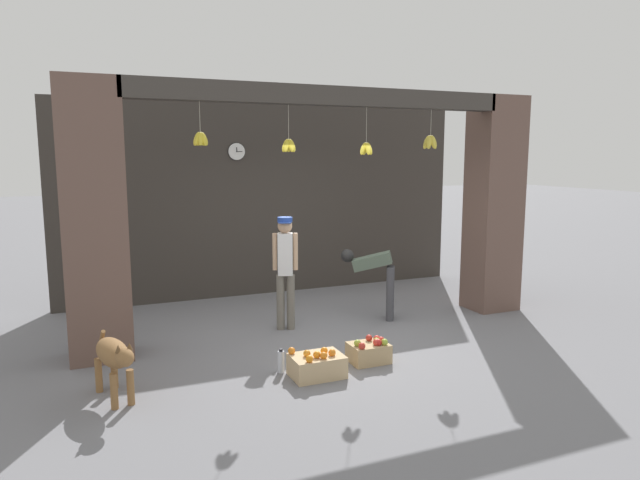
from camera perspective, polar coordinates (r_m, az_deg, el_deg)
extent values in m
plane|color=slate|center=(7.68, 1.13, -9.51)|extent=(60.00, 60.00, 0.00)
cube|color=#38332D|center=(9.80, -5.11, 4.05)|extent=(6.98, 0.12, 3.24)
cube|color=brown|center=(7.02, -21.64, 1.70)|extent=(0.70, 0.60, 3.24)
cube|color=brown|center=(9.11, 16.97, 3.37)|extent=(0.70, 0.60, 3.24)
cube|color=#3D3833|center=(7.45, 0.82, 14.21)|extent=(5.08, 0.24, 0.24)
cylinder|color=#B2AD99|center=(6.90, -11.93, 12.00)|extent=(0.01, 0.01, 0.36)
ellipsoid|color=yellow|center=(6.90, -11.50, 9.88)|extent=(0.12, 0.06, 0.18)
ellipsoid|color=yellow|center=(6.93, -11.70, 9.86)|extent=(0.10, 0.11, 0.19)
ellipsoid|color=yellow|center=(6.93, -12.02, 9.85)|extent=(0.08, 0.12, 0.18)
ellipsoid|color=yellow|center=(6.90, -12.23, 9.85)|extent=(0.11, 0.09, 0.19)
ellipsoid|color=yellow|center=(6.86, -12.17, 9.86)|extent=(0.11, 0.09, 0.19)
ellipsoid|color=yellow|center=(6.84, -11.88, 9.88)|extent=(0.08, 0.12, 0.18)
ellipsoid|color=yellow|center=(6.86, -11.58, 9.88)|extent=(0.10, 0.11, 0.19)
cylinder|color=#B2AD99|center=(7.26, -3.17, 11.72)|extent=(0.01, 0.01, 0.42)
ellipsoid|color=yellow|center=(7.26, -2.80, 9.41)|extent=(0.12, 0.06, 0.18)
ellipsoid|color=yellow|center=(7.29, -3.16, 9.40)|extent=(0.08, 0.12, 0.19)
ellipsoid|color=yellow|center=(7.26, -3.50, 9.41)|extent=(0.11, 0.10, 0.19)
ellipsoid|color=yellow|center=(7.21, -3.35, 9.41)|extent=(0.11, 0.10, 0.19)
ellipsoid|color=yellow|center=(7.21, -2.92, 9.42)|extent=(0.08, 0.12, 0.19)
cylinder|color=#B2AD99|center=(7.64, 4.67, 11.41)|extent=(0.01, 0.01, 0.46)
ellipsoid|color=yellow|center=(7.65, 4.95, 9.08)|extent=(0.12, 0.06, 0.18)
ellipsoid|color=yellow|center=(7.67, 4.49, 9.08)|extent=(0.06, 0.12, 0.18)
ellipsoid|color=yellow|center=(7.61, 4.34, 9.09)|extent=(0.12, 0.06, 0.18)
ellipsoid|color=yellow|center=(7.59, 4.80, 9.08)|extent=(0.06, 0.12, 0.18)
cylinder|color=#B2AD99|center=(8.17, 11.05, 11.47)|extent=(0.01, 0.01, 0.35)
ellipsoid|color=yellow|center=(8.19, 11.30, 9.56)|extent=(0.14, 0.07, 0.21)
ellipsoid|color=yellow|center=(8.21, 10.89, 9.57)|extent=(0.10, 0.13, 0.22)
ellipsoid|color=yellow|center=(8.16, 10.62, 9.59)|extent=(0.13, 0.11, 0.22)
ellipsoid|color=yellow|center=(8.11, 10.86, 9.59)|extent=(0.13, 0.11, 0.22)
ellipsoid|color=yellow|center=(8.12, 11.28, 9.57)|extent=(0.10, 0.13, 0.22)
ellipsoid|color=olive|center=(6.01, -20.03, -10.53)|extent=(0.41, 0.69, 0.26)
cylinder|color=olive|center=(5.92, -18.42, -13.80)|extent=(0.07, 0.07, 0.35)
cylinder|color=olive|center=(5.87, -19.90, -14.04)|extent=(0.07, 0.07, 0.35)
cylinder|color=olive|center=(6.36, -19.88, -12.28)|extent=(0.07, 0.07, 0.35)
cylinder|color=olive|center=(6.32, -21.26, -12.49)|extent=(0.07, 0.07, 0.35)
ellipsoid|color=olive|center=(5.67, -18.98, -11.02)|extent=(0.22, 0.27, 0.18)
cone|color=brown|center=(5.66, -18.52, -10.04)|extent=(0.06, 0.06, 0.07)
cone|color=brown|center=(5.63, -19.54, -10.19)|extent=(0.06, 0.06, 0.07)
cylinder|color=olive|center=(6.33, -21.01, -9.37)|extent=(0.09, 0.21, 0.26)
cylinder|color=#6B665B|center=(7.85, -2.94, -6.21)|extent=(0.11, 0.11, 0.76)
cylinder|color=#6B665B|center=(7.85, -3.97, -6.22)|extent=(0.11, 0.11, 0.76)
cube|color=white|center=(7.71, -3.50, -1.41)|extent=(0.25, 0.23, 0.57)
cylinder|color=tan|center=(7.70, -2.46, -1.15)|extent=(0.06, 0.06, 0.50)
cylinder|color=tan|center=(7.71, -4.54, -1.17)|extent=(0.06, 0.06, 0.50)
sphere|color=tan|center=(7.65, -3.53, 1.43)|extent=(0.20, 0.20, 0.20)
cylinder|color=#234299|center=(7.64, -3.53, 2.05)|extent=(0.20, 0.20, 0.07)
cube|color=#234299|center=(7.55, -3.54, 1.74)|extent=(0.19, 0.16, 0.01)
cylinder|color=#424247|center=(8.28, 7.02, -5.42)|extent=(0.11, 0.11, 0.78)
cylinder|color=#424247|center=(8.41, 7.06, -5.19)|extent=(0.11, 0.11, 0.78)
cube|color=#4C5B4C|center=(8.26, 5.24, -2.13)|extent=(0.61, 0.49, 0.31)
sphere|color=black|center=(8.28, 2.74, -1.58)|extent=(0.19, 0.19, 0.19)
cube|color=tan|center=(6.31, -0.31, -12.47)|extent=(0.56, 0.40, 0.24)
sphere|color=orange|center=(6.19, -0.32, -11.40)|extent=(0.08, 0.08, 0.08)
sphere|color=orange|center=(6.16, 0.37, -11.49)|extent=(0.08, 0.08, 0.08)
sphere|color=orange|center=(6.25, 1.22, -11.20)|extent=(0.08, 0.08, 0.08)
sphere|color=orange|center=(6.07, -1.06, -11.82)|extent=(0.08, 0.08, 0.08)
sphere|color=orange|center=(6.30, 0.42, -11.01)|extent=(0.08, 0.08, 0.08)
sphere|color=orange|center=(6.22, -1.32, -11.28)|extent=(0.08, 0.08, 0.08)
sphere|color=orange|center=(6.31, -2.86, -11.01)|extent=(0.08, 0.08, 0.08)
cube|color=tan|center=(6.74, 4.90, -11.17)|extent=(0.44, 0.34, 0.22)
sphere|color=red|center=(6.65, 5.86, -10.15)|extent=(0.08, 0.08, 0.08)
sphere|color=red|center=(6.77, 5.70, -9.79)|extent=(0.08, 0.08, 0.08)
sphere|color=red|center=(6.65, 5.66, -10.15)|extent=(0.08, 0.08, 0.08)
sphere|color=red|center=(6.79, 4.92, -9.73)|extent=(0.08, 0.08, 0.08)
sphere|color=#99B238|center=(6.69, 5.69, -10.03)|extent=(0.08, 0.08, 0.08)
sphere|color=#99B238|center=(6.67, 6.47, -10.12)|extent=(0.08, 0.08, 0.08)
sphere|color=#99B238|center=(6.61, 3.76, -10.25)|extent=(0.08, 0.08, 0.08)
sphere|color=red|center=(6.52, 4.22, -10.53)|extent=(0.08, 0.08, 0.08)
sphere|color=red|center=(6.73, 6.11, -9.91)|extent=(0.08, 0.08, 0.08)
cylinder|color=silver|center=(6.43, -3.92, -12.05)|extent=(0.07, 0.07, 0.24)
cylinder|color=black|center=(6.39, -3.93, -10.93)|extent=(0.04, 0.04, 0.03)
cylinder|color=black|center=(9.55, -8.36, 8.75)|extent=(0.29, 0.01, 0.29)
cylinder|color=white|center=(9.54, -8.34, 8.75)|extent=(0.27, 0.02, 0.27)
cube|color=black|center=(9.52, -8.32, 8.93)|extent=(0.01, 0.01, 0.08)
cube|color=black|center=(9.53, -8.08, 8.75)|extent=(0.10, 0.01, 0.01)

